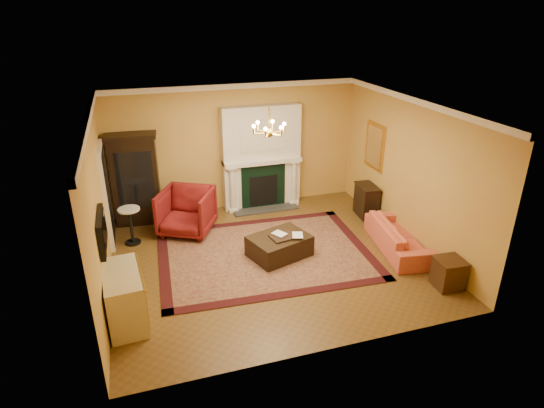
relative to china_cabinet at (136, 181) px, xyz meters
name	(u,v)px	position (x,y,z in m)	size (l,w,h in m)	color
floor	(269,259)	(2.36, -2.49, -1.01)	(6.00, 5.50, 0.02)	brown
ceiling	(269,107)	(2.36, -2.49, 2.01)	(6.00, 5.50, 0.02)	white
wall_back	(235,147)	(2.36, 0.27, 0.50)	(6.00, 0.02, 3.00)	gold
wall_front	(331,262)	(2.36, -5.25, 0.50)	(6.00, 0.02, 3.00)	gold
wall_left	(98,208)	(-0.65, -2.49, 0.50)	(0.02, 5.50, 3.00)	gold
wall_right	(410,172)	(5.37, -2.49, 0.50)	(0.02, 5.50, 3.00)	gold
fireplace	(261,160)	(2.96, 0.08, 0.19)	(1.90, 0.70, 2.50)	silver
crown_molding	(254,101)	(2.36, -1.53, 1.94)	(6.00, 5.50, 0.12)	white
doorway	(107,196)	(-0.60, -0.79, 0.04)	(0.08, 1.05, 2.10)	silver
tv_panel	(102,231)	(-0.59, -3.09, 0.35)	(0.09, 0.95, 0.58)	black
gilt_mirror	(375,146)	(5.32, -1.09, 0.65)	(0.06, 0.76, 1.05)	gold
chandelier	(269,130)	(2.36, -2.49, 1.61)	(0.63, 0.55, 0.53)	gold
oriental_rug	(265,254)	(2.32, -2.30, -0.99)	(4.18, 3.14, 0.02)	#420E19
china_cabinet	(136,181)	(0.00, 0.00, 0.00)	(1.00, 0.45, 2.00)	black
wingback_armchair	(186,210)	(0.97, -0.86, -0.45)	(1.06, 1.00, 1.09)	maroon
pedestal_table	(131,223)	(-0.20, -1.02, -0.54)	(0.45, 0.45, 0.80)	black
commode	(125,297)	(-0.37, -3.65, -0.56)	(0.55, 1.17, 0.87)	beige
coral_sofa	(399,232)	(4.98, -2.92, -0.62)	(1.95, 0.57, 0.76)	#E56548
end_table	(448,274)	(5.08, -4.39, -0.74)	(0.45, 0.45, 0.52)	#39220F
console_table	(366,201)	(5.14, -1.26, -0.63)	(0.38, 0.66, 0.73)	black
leather_ottoman	(279,246)	(2.57, -2.45, -0.77)	(1.13, 0.82, 0.42)	black
ottoman_tray	(283,237)	(2.63, -2.51, -0.55)	(0.49, 0.38, 0.03)	black
book_a	(276,230)	(2.49, -2.49, -0.39)	(0.21, 0.03, 0.28)	gray
book_b	(293,229)	(2.81, -2.56, -0.39)	(0.20, 0.02, 0.28)	gray
topiary_left	(237,151)	(2.35, 0.04, 0.48)	(0.17, 0.17, 0.46)	gray
topiary_right	(282,147)	(3.47, 0.04, 0.48)	(0.17, 0.17, 0.46)	gray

